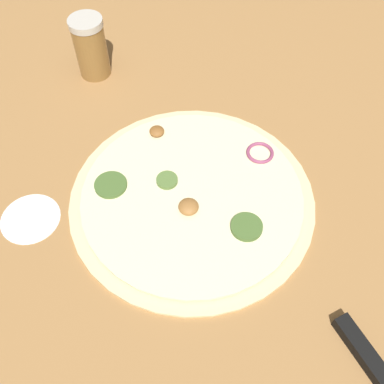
% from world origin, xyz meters
% --- Properties ---
extents(ground_plane, '(3.00, 3.00, 0.00)m').
position_xyz_m(ground_plane, '(0.00, 0.00, 0.00)').
color(ground_plane, '#9E703F').
extents(pizza, '(0.37, 0.37, 0.03)m').
position_xyz_m(pizza, '(-0.00, 0.00, 0.01)').
color(pizza, beige).
rests_on(pizza, ground_plane).
extents(spice_jar, '(0.06, 0.06, 0.11)m').
position_xyz_m(spice_jar, '(-0.34, -0.01, 0.06)').
color(spice_jar, olive).
rests_on(spice_jar, ground_plane).
extents(flour_patch, '(0.09, 0.09, 0.00)m').
position_xyz_m(flour_patch, '(-0.09, -0.22, 0.00)').
color(flour_patch, white).
rests_on(flour_patch, ground_plane).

